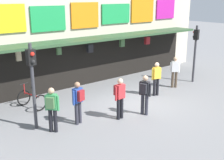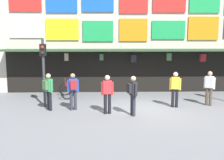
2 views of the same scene
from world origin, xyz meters
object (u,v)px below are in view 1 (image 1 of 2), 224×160
at_px(traffic_light_near, 32,73).
at_px(bicycle_parked, 32,99).
at_px(pedestrian_in_blue, 175,70).
at_px(traffic_light_far, 195,45).
at_px(pedestrian_in_yellow, 145,92).
at_px(pedestrian_in_purple, 120,95).
at_px(pedestrian_in_red, 52,107).
at_px(pedestrian_in_white, 78,100).
at_px(pedestrian_in_green, 156,77).

relative_size(traffic_light_near, bicycle_parked, 2.45).
bearing_deg(pedestrian_in_blue, traffic_light_far, 0.21).
bearing_deg(pedestrian_in_yellow, traffic_light_far, 16.38).
relative_size(pedestrian_in_purple, pedestrian_in_red, 1.00).
bearing_deg(pedestrian_in_white, pedestrian_in_red, -179.33).
bearing_deg(pedestrian_in_white, traffic_light_far, 4.83).
xyz_separation_m(traffic_light_near, pedestrian_in_green, (6.18, -0.29, -1.19)).
relative_size(traffic_light_near, pedestrian_in_blue, 1.90).
relative_size(traffic_light_near, pedestrian_in_red, 1.90).
distance_m(bicycle_parked, pedestrian_in_white, 2.84).
bearing_deg(pedestrian_in_green, pedestrian_in_blue, 9.73).
bearing_deg(traffic_light_far, pedestrian_in_purple, -168.89).
bearing_deg(pedestrian_in_purple, traffic_light_near, 156.70).
bearing_deg(pedestrian_in_red, traffic_light_far, 4.34).
distance_m(pedestrian_in_white, pedestrian_in_blue, 6.53).
xyz_separation_m(traffic_light_far, pedestrian_in_green, (-3.44, -0.31, -1.19)).
height_order(pedestrian_in_purple, pedestrian_in_green, same).
relative_size(pedestrian_in_green, pedestrian_in_red, 1.00).
relative_size(traffic_light_far, pedestrian_in_yellow, 1.90).
bearing_deg(pedestrian_in_blue, bicycle_parked, 164.56).
height_order(bicycle_parked, pedestrian_in_red, pedestrian_in_red).
bearing_deg(pedestrian_in_blue, pedestrian_in_white, -173.98).
height_order(bicycle_parked, pedestrian_in_blue, pedestrian_in_blue).
distance_m(bicycle_parked, pedestrian_in_purple, 4.04).
bearing_deg(pedestrian_in_green, bicycle_parked, 157.21).
distance_m(traffic_light_near, pedestrian_in_white, 1.97).
relative_size(bicycle_parked, pedestrian_in_green, 0.78).
bearing_deg(bicycle_parked, pedestrian_in_yellow, -47.67).
bearing_deg(traffic_light_far, pedestrian_in_blue, -179.79).
xyz_separation_m(traffic_light_near, pedestrian_in_yellow, (4.03, -1.62, -1.16)).
distance_m(pedestrian_in_purple, pedestrian_in_blue, 5.12).
distance_m(bicycle_parked, pedestrian_in_yellow, 4.95).
height_order(traffic_light_near, traffic_light_far, same).
bearing_deg(pedestrian_in_purple, pedestrian_in_green, 17.28).
xyz_separation_m(pedestrian_in_yellow, pedestrian_in_blue, (3.91, 1.64, 0.00)).
bearing_deg(pedestrian_in_red, pedestrian_in_purple, -12.77).
relative_size(bicycle_parked, pedestrian_in_blue, 0.78).
xyz_separation_m(traffic_light_far, bicycle_parked, (-8.90, 1.99, -1.75)).
bearing_deg(bicycle_parked, pedestrian_in_blue, -15.44).
bearing_deg(pedestrian_in_green, pedestrian_in_red, -176.12).
relative_size(pedestrian_in_white, pedestrian_in_red, 1.00).
height_order(pedestrian_in_white, pedestrian_in_yellow, same).
bearing_deg(pedestrian_in_white, pedestrian_in_purple, -21.68).
height_order(pedestrian_in_purple, pedestrian_in_yellow, same).
relative_size(pedestrian_in_green, pedestrian_in_blue, 1.00).
bearing_deg(pedestrian_in_purple, bicycle_parked, 124.47).
bearing_deg(pedestrian_in_green, traffic_light_near, 177.33).
distance_m(pedestrian_in_yellow, pedestrian_in_blue, 4.24).
distance_m(traffic_light_far, pedestrian_in_red, 9.38).
relative_size(traffic_light_far, bicycle_parked, 2.45).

